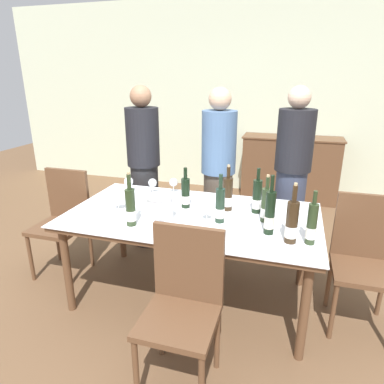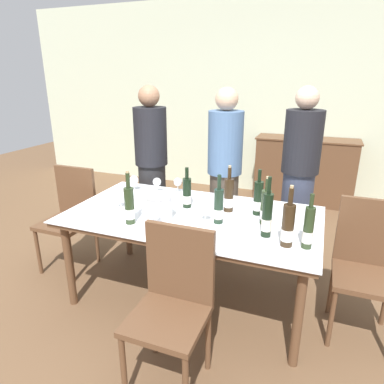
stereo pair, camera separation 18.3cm
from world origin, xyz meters
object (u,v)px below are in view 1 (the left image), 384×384
wine_bottle_1 (266,206)px  wine_glass_3 (207,208)px  dining_table (192,221)px  chair_left_end (63,215)px  wine_glass_0 (118,198)px  chair_near_front (183,298)px  wine_glass_2 (153,183)px  chair_right_end (364,254)px  wine_bottle_0 (131,208)px  wine_bottle_4 (292,223)px  wine_glass_4 (129,182)px  wine_bottle_2 (228,195)px  person_guest_left (218,174)px  wine_bottle_3 (186,193)px  person_guest_right (291,178)px  wine_glass_1 (173,183)px  ice_bucket (160,207)px  wine_bottle_5 (270,214)px  sideboard_cabinet (290,168)px  wine_bottle_8 (312,225)px  wine_glass_5 (157,215)px  person_host (144,169)px  wine_bottle_7 (220,206)px  wine_bottle_6 (257,197)px

wine_bottle_1 → wine_glass_3: wine_bottle_1 is taller
dining_table → chair_left_end: bearing=176.0°
wine_glass_0 → chair_near_front: (0.76, -0.67, -0.30)m
wine_glass_2 → chair_right_end: chair_right_end is taller
wine_bottle_0 → wine_glass_3: 0.54m
wine_bottle_4 → wine_glass_4: wine_bottle_4 is taller
wine_bottle_2 → person_guest_left: (-0.22, 0.66, -0.04)m
wine_bottle_3 → person_guest_right: size_ratio=0.20×
wine_glass_1 → ice_bucket: bearing=-79.4°
person_guest_left → wine_bottle_0: bearing=-108.1°
person_guest_left → person_guest_right: (0.69, 0.04, 0.01)m
wine_bottle_5 → chair_left_end: bearing=172.0°
sideboard_cabinet → wine_bottle_3: wine_bottle_3 is taller
wine_bottle_1 → wine_bottle_8: 0.41m
wine_glass_5 → person_host: bearing=118.3°
wine_bottle_0 → wine_glass_1: wine_bottle_0 is taller
dining_table → wine_glass_3: wine_glass_3 is taller
dining_table → wine_bottle_2: (0.24, 0.17, 0.19)m
wine_bottle_1 → wine_bottle_7: wine_bottle_7 is taller
ice_bucket → wine_glass_2: (-0.29, 0.53, -0.01)m
wine_bottle_2 → wine_bottle_4: bearing=-40.8°
wine_bottle_5 → chair_near_front: size_ratio=0.43×
ice_bucket → wine_bottle_4: bearing=-5.2°
wine_bottle_3 → wine_bottle_5: wine_bottle_5 is taller
wine_bottle_5 → wine_glass_3: (-0.45, 0.08, -0.04)m
dining_table → wine_bottle_0: size_ratio=4.87×
wine_bottle_7 → wine_glass_4: (-0.93, 0.42, -0.03)m
wine_bottle_5 → person_guest_left: bearing=119.8°
wine_bottle_3 → chair_right_end: bearing=-1.5°
wine_bottle_2 → wine_glass_5: (-0.39, -0.49, -0.02)m
wine_bottle_6 → wine_glass_3: size_ratio=2.51×
wine_glass_1 → chair_near_front: bearing=-68.0°
wine_bottle_6 → wine_bottle_3: bearing=-174.4°
wine_bottle_2 → chair_left_end: size_ratio=0.39×
wine_bottle_7 → ice_bucket: bearing=-167.2°
dining_table → ice_bucket: bearing=-137.4°
dining_table → wine_glass_5: (-0.15, -0.33, 0.16)m
wine_glass_3 → ice_bucket: bearing=-165.2°
wine_bottle_4 → wine_glass_1: wine_bottle_4 is taller
dining_table → wine_bottle_3: (-0.09, 0.13, 0.18)m
wine_bottle_6 → wine_glass_0: (-1.05, -0.26, -0.02)m
sideboard_cabinet → person_guest_right: (0.03, -1.80, 0.38)m
sideboard_cabinet → wine_bottle_4: wine_bottle_4 is taller
dining_table → person_guest_left: person_guest_left is taller
wine_bottle_7 → wine_glass_3: (-0.10, -0.01, -0.03)m
wine_bottle_3 → wine_bottle_4: 0.91m
person_host → chair_right_end: bearing=-19.2°
wine_bottle_8 → wine_glass_1: size_ratio=2.59×
ice_bucket → person_guest_right: (0.90, 1.05, -0.00)m
wine_glass_3 → person_guest_left: 0.93m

